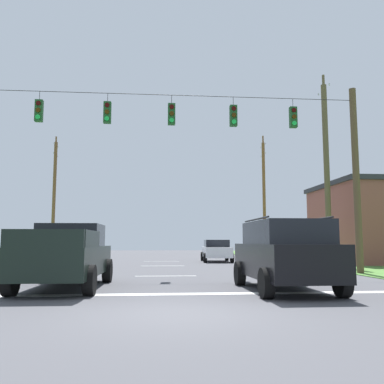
{
  "coord_description": "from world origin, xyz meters",
  "views": [
    {
      "loc": [
        -0.44,
        -8.5,
        1.4
      ],
      "look_at": [
        0.99,
        8.03,
        3.35
      ],
      "focal_mm": 39.48,
      "sensor_mm": 36.0,
      "label": 1
    }
  ],
  "objects_px": {
    "distant_car_oncoming": "(34,253)",
    "utility_pole_far_right": "(264,196)",
    "utility_pole_far_left": "(54,196)",
    "suv_black": "(284,253)",
    "pickup_truck": "(67,256)",
    "utility_pole_mid_right": "(327,171)",
    "overhead_signal_span": "(162,163)",
    "distant_car_crossing_white": "(216,250)"
  },
  "relations": [
    {
      "from": "overhead_signal_span",
      "to": "utility_pole_far_left",
      "type": "relative_size",
      "value": 1.61
    },
    {
      "from": "pickup_truck",
      "to": "utility_pole_far_left",
      "type": "bearing_deg",
      "value": 104.29
    },
    {
      "from": "utility_pole_mid_right",
      "to": "utility_pole_far_right",
      "type": "xyz_separation_m",
      "value": [
        0.17,
        15.23,
        0.19
      ]
    },
    {
      "from": "utility_pole_mid_right",
      "to": "utility_pole_far_right",
      "type": "distance_m",
      "value": 15.24
    },
    {
      "from": "distant_car_crossing_white",
      "to": "utility_pole_mid_right",
      "type": "bearing_deg",
      "value": -44.58
    },
    {
      "from": "distant_car_oncoming",
      "to": "utility_pole_far_left",
      "type": "relative_size",
      "value": 0.4
    },
    {
      "from": "utility_pole_mid_right",
      "to": "pickup_truck",
      "type": "bearing_deg",
      "value": -140.18
    },
    {
      "from": "overhead_signal_span",
      "to": "utility_pole_mid_right",
      "type": "height_order",
      "value": "utility_pole_mid_right"
    },
    {
      "from": "distant_car_crossing_white",
      "to": "utility_pole_far_left",
      "type": "distance_m",
      "value": 17.28
    },
    {
      "from": "utility_pole_far_right",
      "to": "suv_black",
      "type": "bearing_deg",
      "value": -103.58
    },
    {
      "from": "overhead_signal_span",
      "to": "pickup_truck",
      "type": "bearing_deg",
      "value": -121.69
    },
    {
      "from": "overhead_signal_span",
      "to": "utility_pole_mid_right",
      "type": "relative_size",
      "value": 1.55
    },
    {
      "from": "suv_black",
      "to": "utility_pole_far_right",
      "type": "xyz_separation_m",
      "value": [
        6.56,
        27.15,
        4.68
      ]
    },
    {
      "from": "distant_car_crossing_white",
      "to": "distant_car_oncoming",
      "type": "distance_m",
      "value": 12.37
    },
    {
      "from": "pickup_truck",
      "to": "utility_pole_far_right",
      "type": "xyz_separation_m",
      "value": [
        12.94,
        25.88,
        4.78
      ]
    },
    {
      "from": "overhead_signal_span",
      "to": "suv_black",
      "type": "distance_m",
      "value": 7.88
    },
    {
      "from": "utility_pole_mid_right",
      "to": "utility_pole_far_right",
      "type": "bearing_deg",
      "value": 89.35
    },
    {
      "from": "distant_car_oncoming",
      "to": "utility_pole_mid_right",
      "type": "xyz_separation_m",
      "value": [
        16.6,
        0.32,
        4.77
      ]
    },
    {
      "from": "utility_pole_far_left",
      "to": "overhead_signal_span",
      "type": "bearing_deg",
      "value": -65.75
    },
    {
      "from": "distant_car_oncoming",
      "to": "utility_pole_far_left",
      "type": "bearing_deg",
      "value": 100.07
    },
    {
      "from": "utility_pole_far_right",
      "to": "utility_pole_far_left",
      "type": "bearing_deg",
      "value": 179.75
    },
    {
      "from": "pickup_truck",
      "to": "distant_car_crossing_white",
      "type": "bearing_deg",
      "value": 66.98
    },
    {
      "from": "overhead_signal_span",
      "to": "distant_car_crossing_white",
      "type": "bearing_deg",
      "value": 70.92
    },
    {
      "from": "distant_car_oncoming",
      "to": "suv_black",
      "type": "bearing_deg",
      "value": -48.63
    },
    {
      "from": "utility_pole_mid_right",
      "to": "overhead_signal_span",
      "type": "bearing_deg",
      "value": -149.08
    },
    {
      "from": "distant_car_crossing_white",
      "to": "utility_pole_mid_right",
      "type": "relative_size",
      "value": 0.38
    },
    {
      "from": "overhead_signal_span",
      "to": "utility_pole_mid_right",
      "type": "bearing_deg",
      "value": 30.92
    },
    {
      "from": "distant_car_crossing_white",
      "to": "utility_pole_far_left",
      "type": "relative_size",
      "value": 0.39
    },
    {
      "from": "distant_car_crossing_white",
      "to": "utility_pole_mid_right",
      "type": "distance_m",
      "value": 9.45
    },
    {
      "from": "utility_pole_far_right",
      "to": "utility_pole_far_left",
      "type": "distance_m",
      "value": 19.55
    },
    {
      "from": "suv_black",
      "to": "distant_car_crossing_white",
      "type": "bearing_deg",
      "value": 88.14
    },
    {
      "from": "distant_car_crossing_white",
      "to": "utility_pole_far_left",
      "type": "height_order",
      "value": "utility_pole_far_left"
    },
    {
      "from": "distant_car_oncoming",
      "to": "utility_pole_far_right",
      "type": "height_order",
      "value": "utility_pole_far_right"
    },
    {
      "from": "suv_black",
      "to": "utility_pole_far_right",
      "type": "height_order",
      "value": "utility_pole_far_right"
    },
    {
      "from": "utility_pole_mid_right",
      "to": "distant_car_crossing_white",
      "type": "bearing_deg",
      "value": 135.42
    },
    {
      "from": "pickup_truck",
      "to": "suv_black",
      "type": "distance_m",
      "value": 6.51
    },
    {
      "from": "pickup_truck",
      "to": "suv_black",
      "type": "xyz_separation_m",
      "value": [
        6.38,
        -1.28,
        0.09
      ]
    },
    {
      "from": "distant_car_oncoming",
      "to": "utility_pole_far_left",
      "type": "height_order",
      "value": "utility_pole_far_left"
    },
    {
      "from": "utility_pole_far_right",
      "to": "utility_pole_mid_right",
      "type": "bearing_deg",
      "value": -90.65
    },
    {
      "from": "utility_pole_far_left",
      "to": "utility_pole_far_right",
      "type": "bearing_deg",
      "value": -0.25
    },
    {
      "from": "overhead_signal_span",
      "to": "utility_pole_far_left",
      "type": "xyz_separation_m",
      "value": [
        -9.55,
        21.2,
        0.76
      ]
    },
    {
      "from": "distant_car_crossing_white",
      "to": "utility_pole_far_right",
      "type": "relative_size",
      "value": 0.38
    }
  ]
}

